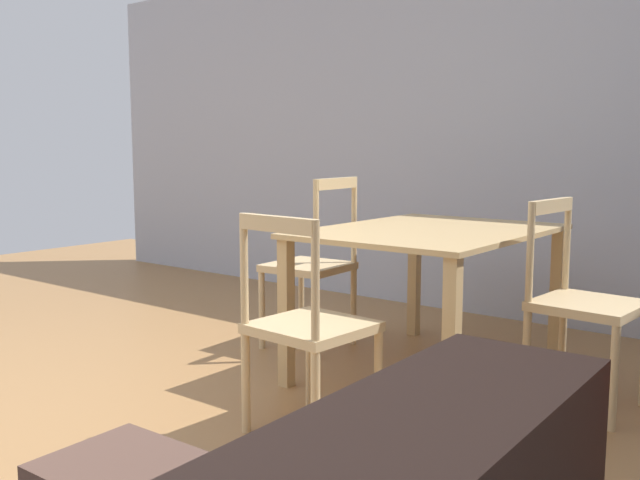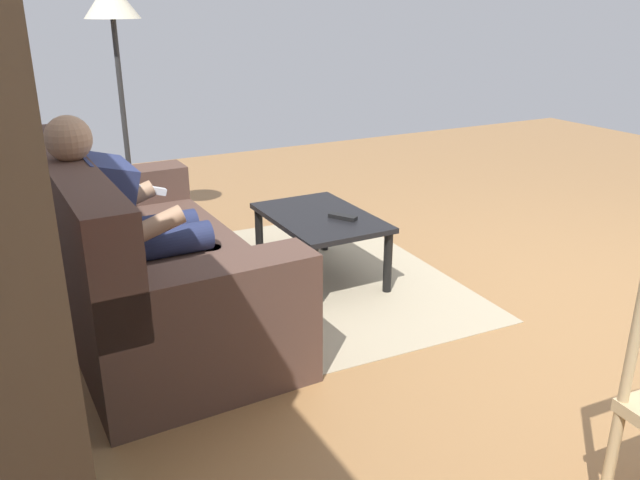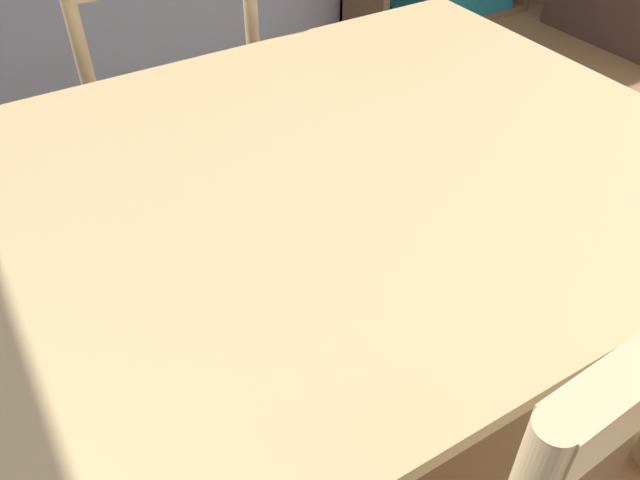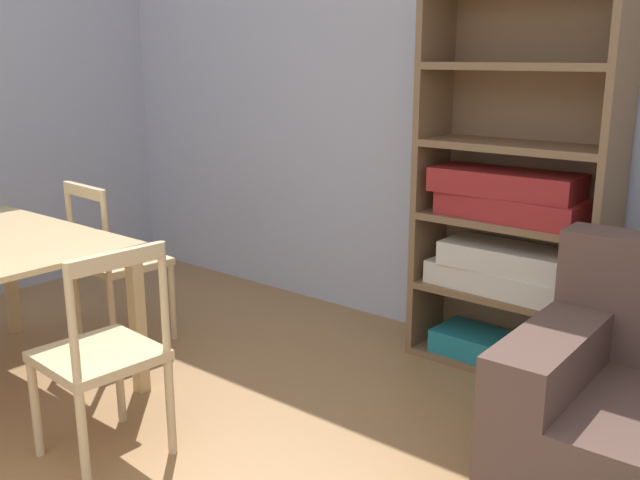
{
  "view_description": "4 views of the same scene",
  "coord_description": "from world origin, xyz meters",
  "views": [
    {
      "loc": [
        0.93,
        2.75,
        1.15
      ],
      "look_at": [
        -0.56,
        1.59,
        0.9
      ],
      "focal_mm": 39.72,
      "sensor_mm": 36.0,
      "label": 1
    },
    {
      "loc": [
        -2.01,
        2.75,
        1.56
      ],
      "look_at": [
        1.11,
        1.08,
        0.24
      ],
      "focal_mm": 35.62,
      "sensor_mm": 36.0,
      "label": 2
    },
    {
      "loc": [
        -2.63,
        0.3,
        1.33
      ],
      "look_at": [
        -2.18,
        1.03,
        0.6
      ],
      "focal_mm": 36.56,
      "sensor_mm": 36.0,
      "label": 3
    },
    {
      "loc": [
        1.08,
        -0.41,
        1.57
      ],
      "look_at": [
        -0.56,
        1.59,
        0.9
      ],
      "focal_mm": 39.78,
      "sensor_mm": 36.0,
      "label": 4
    }
  ],
  "objects": [
    {
      "name": "dining_table",
      "position": [
        -2.18,
        1.03,
        0.64
      ],
      "size": [
        1.3,
        0.98,
        0.74
      ],
      "color": "tan",
      "rests_on": "ground_plane"
    },
    {
      "name": "dining_chair_near_wall",
      "position": [
        -2.18,
        1.79,
        0.46
      ],
      "size": [
        0.45,
        0.45,
        0.92
      ],
      "color": "#D1B27F",
      "rests_on": "ground_plane"
    }
  ]
}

